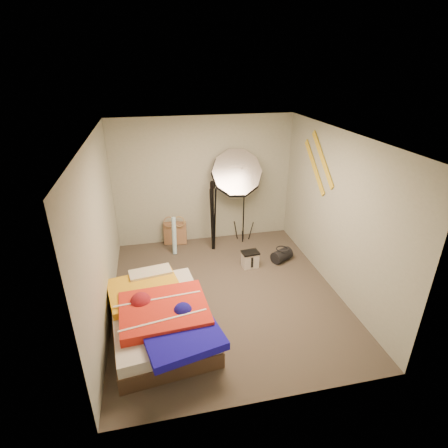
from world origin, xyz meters
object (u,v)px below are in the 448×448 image
object	(u,v)px
tote_bag	(175,233)
bed	(160,316)
duffel_bag	(282,255)
photo_umbrella	(236,174)
camera_tripod	(213,212)
wrapping_roll	(174,236)
camera_case	(250,260)

from	to	relation	value
tote_bag	bed	xyz separation A→B (m)	(-0.41, -2.56, 0.04)
duffel_bag	photo_umbrella	distance (m)	1.74
tote_bag	camera_tripod	xyz separation A→B (m)	(0.71, -0.40, 0.58)
camera_tripod	duffel_bag	bearing A→B (deg)	-31.82
camera_tripod	wrapping_roll	bearing A→B (deg)	178.80
bed	duffel_bag	bearing A→B (deg)	32.25
wrapping_roll	photo_umbrella	world-z (taller)	photo_umbrella
duffel_bag	bed	xyz separation A→B (m)	(-2.28, -1.44, 0.15)
camera_case	duffel_bag	world-z (taller)	camera_case
duffel_bag	photo_umbrella	size ratio (longest dim) A/B	0.19
wrapping_roll	bed	bearing A→B (deg)	-99.68
camera_case	tote_bag	bearing A→B (deg)	130.66
wrapping_roll	bed	distance (m)	2.21
camera_tripod	tote_bag	bearing A→B (deg)	150.33
camera_case	photo_umbrella	xyz separation A→B (m)	(-0.03, 0.96, 1.32)
tote_bag	camera_case	bearing A→B (deg)	-35.60
tote_bag	camera_tripod	world-z (taller)	camera_tripod
tote_bag	photo_umbrella	size ratio (longest dim) A/B	0.22
duffel_bag	tote_bag	bearing A→B (deg)	120.60
duffel_bag	photo_umbrella	bearing A→B (deg)	98.01
bed	tote_bag	bearing A→B (deg)	80.81
duffel_bag	camera_tripod	bearing A→B (deg)	119.79
photo_umbrella	duffel_bag	bearing A→B (deg)	-53.60
duffel_bag	bed	world-z (taller)	bed
tote_bag	wrapping_roll	xyz separation A→B (m)	(-0.04, -0.39, 0.14)
wrapping_roll	camera_tripod	size ratio (longest dim) A/B	0.52
duffel_bag	bed	distance (m)	2.70
duffel_bag	camera_tripod	world-z (taller)	camera_tripod
camera_case	photo_umbrella	bearing A→B (deg)	86.48
wrapping_roll	tote_bag	bearing A→B (deg)	83.54
duffel_bag	bed	size ratio (longest dim) A/B	0.19
tote_bag	bed	distance (m)	2.60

